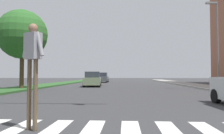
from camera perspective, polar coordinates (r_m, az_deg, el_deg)
The scene contains 9 objects.
ground_plane at distance 27.35m, azimuth 1.97°, elevation -4.93°, with size 140.00×140.00×0.00m, color #38383A.
crosswalk at distance 4.99m, azimuth -5.68°, elevation -16.98°, with size 7.65×2.20×0.01m.
median_strip at distance 27.03m, azimuth -16.90°, elevation -4.71°, with size 3.18×64.00×0.15m, color #2D5B28.
tree_far at distance 20.33m, azimuth -23.25°, elevation 8.12°, with size 4.34×4.34×6.91m.
sidewalk_right at distance 26.71m, azimuth 22.12°, elevation -4.67°, with size 3.00×64.00×0.15m, color #9E9991.
street_lamp_right at distance 20.27m, azimuth 26.59°, elevation 7.41°, with size 1.02×0.24×7.50m.
pedestrian_performer at distance 5.23m, azimuth -20.80°, elevation 2.14°, with size 0.70×0.43×2.49m.
sedan_midblock at distance 23.94m, azimuth -5.29°, elevation -3.44°, with size 2.24×4.71×1.67m.
sedan_distant at distance 37.40m, azimuth -2.55°, elevation -2.98°, with size 1.91×4.41×1.75m.
Camera 1 is at (0.77, 2.69, 1.27)m, focal length 33.53 mm.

